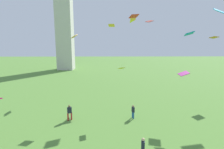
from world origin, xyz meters
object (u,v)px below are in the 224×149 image
(kite_flying_5, at_px, (189,34))
(kite_flying_10, at_px, (112,25))
(kite_flying_6, at_px, (131,21))
(person_0, at_px, (70,112))
(person_1, at_px, (133,111))
(person_3, at_px, (143,147))
(kite_flying_11, at_px, (134,16))
(kite_flying_8, at_px, (184,74))
(kite_flying_0, at_px, (214,37))
(kite_flying_4, at_px, (74,36))
(kite_flying_3, at_px, (121,68))
(kite_flying_2, at_px, (149,21))
(kite_flying_9, at_px, (219,11))

(kite_flying_5, bearing_deg, kite_flying_10, 171.70)
(kite_flying_6, bearing_deg, person_0, 31.58)
(kite_flying_5, bearing_deg, person_1, -151.17)
(person_3, relative_size, kite_flying_6, 0.90)
(kite_flying_11, bearing_deg, kite_flying_8, 88.95)
(person_3, distance_m, kite_flying_10, 17.23)
(kite_flying_0, xyz_separation_m, kite_flying_4, (-23.55, 1.81, 0.21))
(kite_flying_4, xyz_separation_m, kite_flying_8, (14.27, -12.49, -4.46))
(kite_flying_3, height_order, kite_flying_6, kite_flying_6)
(kite_flying_8, xyz_separation_m, kite_flying_10, (-7.83, 6.93, 5.79))
(person_0, relative_size, kite_flying_11, 1.14)
(person_0, xyz_separation_m, person_1, (7.42, 0.42, -0.11))
(kite_flying_0, relative_size, kite_flying_6, 0.88)
(kite_flying_2, distance_m, kite_flying_10, 5.56)
(kite_flying_10, bearing_deg, person_3, 111.22)
(person_3, distance_m, kite_flying_3, 10.21)
(kite_flying_5, distance_m, kite_flying_8, 7.87)
(kite_flying_2, height_order, kite_flying_4, kite_flying_2)
(kite_flying_0, height_order, kite_flying_10, kite_flying_10)
(person_1, xyz_separation_m, person_3, (-0.26, -7.52, 0.07))
(kite_flying_6, bearing_deg, kite_flying_2, 73.29)
(kite_flying_9, bearing_deg, kite_flying_8, 54.35)
(kite_flying_3, xyz_separation_m, kite_flying_6, (2.42, 10.73, 6.90))
(person_1, relative_size, kite_flying_11, 1.02)
(person_3, bearing_deg, kite_flying_4, 35.01)
(kite_flying_0, height_order, kite_flying_9, kite_flying_9)
(person_0, relative_size, kite_flying_9, 0.93)
(kite_flying_0, distance_m, kite_flying_11, 14.28)
(kite_flying_8, bearing_deg, kite_flying_3, 151.72)
(person_1, height_order, kite_flying_9, kite_flying_9)
(person_3, distance_m, kite_flying_2, 15.26)
(kite_flying_5, bearing_deg, kite_flying_4, 156.67)
(kite_flying_11, bearing_deg, kite_flying_3, 40.54)
(person_0, distance_m, kite_flying_6, 19.15)
(kite_flying_8, distance_m, kite_flying_11, 11.90)
(kite_flying_3, height_order, kite_flying_4, kite_flying_4)
(kite_flying_2, bearing_deg, person_3, 42.82)
(kite_flying_5, distance_m, kite_flying_9, 6.90)
(kite_flying_0, xyz_separation_m, kite_flying_9, (-1.01, -2.39, 3.76))
(person_1, relative_size, kite_flying_0, 0.95)
(person_3, xyz_separation_m, kite_flying_10, (-2.21, 13.61, 10.34))
(person_3, distance_m, kite_flying_5, 17.57)
(person_0, relative_size, kite_flying_10, 1.89)
(person_1, distance_m, kite_flying_8, 7.12)
(kite_flying_5, distance_m, kite_flying_6, 10.52)
(kite_flying_9, bearing_deg, person_1, 37.93)
(kite_flying_3, bearing_deg, person_3, 161.42)
(kite_flying_2, bearing_deg, kite_flying_3, -7.39)
(kite_flying_0, distance_m, kite_flying_6, 14.06)
(kite_flying_5, relative_size, kite_flying_10, 1.36)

